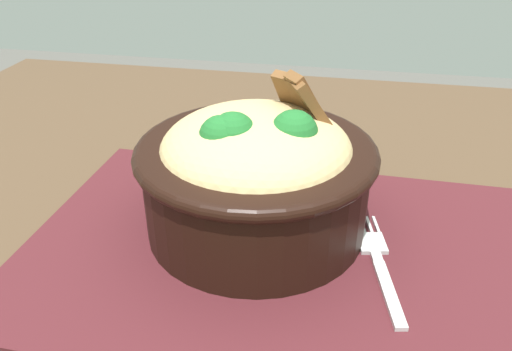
{
  "coord_description": "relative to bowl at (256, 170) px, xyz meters",
  "views": [
    {
      "loc": [
        0.03,
        -0.31,
        1.04
      ],
      "look_at": [
        -0.04,
        0.05,
        0.83
      ],
      "focal_mm": 35.59,
      "sensor_mm": 36.0,
      "label": 1
    }
  ],
  "objects": [
    {
      "name": "fork",
      "position": [
        0.1,
        -0.03,
        -0.05
      ],
      "size": [
        0.04,
        0.13,
        0.0
      ],
      "color": "silver",
      "rests_on": "placemat"
    },
    {
      "name": "placemat",
      "position": [
        0.04,
        -0.03,
        -0.06
      ],
      "size": [
        0.45,
        0.29,
        0.0
      ],
      "primitive_type": "cube",
      "rotation": [
        0.0,
        0.0,
        -0.02
      ],
      "color": "#47191E",
      "rests_on": "table"
    },
    {
      "name": "table",
      "position": [
        0.04,
        -0.05,
        -0.14
      ],
      "size": [
        1.06,
        0.94,
        0.78
      ],
      "color": "#4C3826",
      "rests_on": "ground_plane"
    },
    {
      "name": "bowl",
      "position": [
        0.0,
        0.0,
        0.0
      ],
      "size": [
        0.2,
        0.2,
        0.13
      ],
      "color": "black",
      "rests_on": "placemat"
    }
  ]
}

